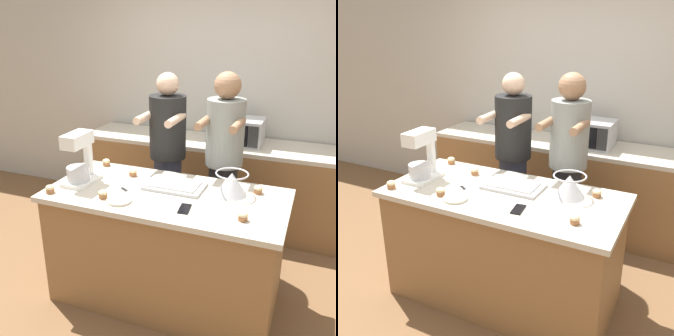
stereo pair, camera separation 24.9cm
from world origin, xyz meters
TOP-DOWN VIEW (x-y plane):
  - ground_plane at (0.00, 0.00)m, footprint 16.00×16.00m
  - back_wall at (0.00, 1.73)m, footprint 10.00×0.06m
  - island_counter at (0.00, 0.00)m, footprint 1.74×0.83m
  - back_counter at (0.00, 1.38)m, footprint 2.80×0.60m
  - person_left at (-0.26, 0.68)m, footprint 0.34×0.50m
  - person_right at (0.25, 0.68)m, footprint 0.33×0.50m
  - stand_mixer at (-0.68, -0.05)m, footprint 0.20×0.30m
  - mixing_bowl at (0.44, 0.15)m, footprint 0.24×0.24m
  - baking_tray at (0.02, 0.12)m, footprint 0.44×0.28m
  - microwave_oven at (0.24, 1.37)m, footprint 0.45×0.35m
  - cell_phone at (0.21, -0.20)m, footprint 0.09×0.15m
  - small_plate at (-0.25, -0.25)m, footprint 0.17×0.17m
  - knife at (-0.26, -0.09)m, footprint 0.19×0.14m
  - cupcake_0 at (-0.78, -0.30)m, footprint 0.06×0.06m
  - cupcake_1 at (-0.37, 0.21)m, footprint 0.06×0.06m
  - cupcake_2 at (0.62, 0.24)m, footprint 0.06×0.06m
  - cupcake_3 at (-0.69, 0.34)m, footprint 0.06×0.06m
  - cupcake_4 at (0.60, -0.21)m, footprint 0.06×0.06m
  - cupcake_5 at (-0.38, -0.24)m, footprint 0.06×0.06m
  - cupcake_6 at (-0.81, 0.19)m, footprint 0.06×0.06m

SIDE VIEW (x-z plane):
  - ground_plane at x=0.00m, z-range 0.00..0.00m
  - island_counter at x=0.00m, z-range 0.00..0.90m
  - back_counter at x=0.00m, z-range 0.00..0.91m
  - person_left at x=-0.26m, z-range 0.05..1.72m
  - knife at x=-0.26m, z-range 0.90..0.91m
  - person_right at x=0.25m, z-range 0.05..1.76m
  - cell_phone at x=0.21m, z-range 0.90..0.91m
  - small_plate at x=-0.25m, z-range 0.90..0.92m
  - baking_tray at x=0.02m, z-range 0.90..0.94m
  - cupcake_0 at x=-0.78m, z-range 0.90..0.96m
  - cupcake_1 at x=-0.37m, z-range 0.90..0.96m
  - cupcake_2 at x=0.62m, z-range 0.90..0.96m
  - cupcake_3 at x=-0.69m, z-range 0.90..0.96m
  - cupcake_4 at x=0.60m, z-range 0.90..0.96m
  - cupcake_5 at x=-0.38m, z-range 0.90..0.96m
  - cupcake_6 at x=-0.81m, z-range 0.90..0.96m
  - mixing_bowl at x=0.44m, z-range 0.91..1.07m
  - microwave_oven at x=0.24m, z-range 0.91..1.17m
  - stand_mixer at x=-0.68m, z-range 0.88..1.27m
  - back_wall at x=0.00m, z-range 0.00..2.70m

